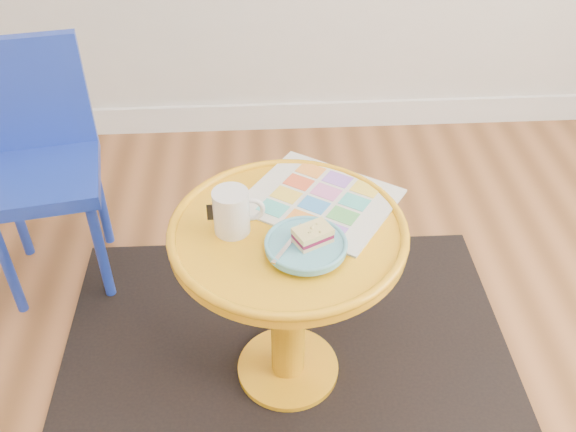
{
  "coord_description": "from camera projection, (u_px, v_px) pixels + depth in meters",
  "views": [
    {
      "loc": [
        -0.15,
        -0.46,
        1.5
      ],
      "look_at": [
        -0.08,
        0.67,
        0.57
      ],
      "focal_mm": 40.0,
      "sensor_mm": 36.0,
      "label": 1
    }
  ],
  "objects": [
    {
      "name": "rug",
      "position": [
        288.0,
        370.0,
        1.82
      ],
      "size": [
        1.31,
        1.11,
        0.01
      ],
      "primitive_type": "cube",
      "rotation": [
        0.0,
        0.0,
        -0.01
      ],
      "color": "black",
      "rests_on": "ground"
    },
    {
      "name": "cake_slice",
      "position": [
        313.0,
        235.0,
        1.41
      ],
      "size": [
        0.1,
        0.08,
        0.04
      ],
      "rotation": [
        0.0,
        0.0,
        0.47
      ],
      "color": "#D3BC8C",
      "rests_on": "plate"
    },
    {
      "name": "plate",
      "position": [
        306.0,
        245.0,
        1.42
      ],
      "size": [
        0.18,
        0.18,
        0.02
      ],
      "color": "#5AAABF",
      "rests_on": "newspaper"
    },
    {
      "name": "fork",
      "position": [
        290.0,
        242.0,
        1.41
      ],
      "size": [
        0.09,
        0.13,
        0.0
      ],
      "rotation": [
        0.0,
        0.0,
        -0.55
      ],
      "color": "silver",
      "rests_on": "plate"
    },
    {
      "name": "side_table",
      "position": [
        288.0,
        275.0,
        1.59
      ],
      "size": [
        0.56,
        0.56,
        0.53
      ],
      "color": "orange",
      "rests_on": "ground"
    },
    {
      "name": "chair",
      "position": [
        38.0,
        153.0,
        1.9
      ],
      "size": [
        0.39,
        0.39,
        0.76
      ],
      "rotation": [
        0.0,
        0.0,
        0.17
      ],
      "color": "#1A32A9",
      "rests_on": "ground"
    },
    {
      "name": "mug",
      "position": [
        232.0,
        211.0,
        1.45
      ],
      "size": [
        0.12,
        0.08,
        0.11
      ],
      "rotation": [
        0.0,
        0.0,
        -0.01
      ],
      "color": "silver",
      "rests_on": "side_table"
    },
    {
      "name": "newspaper",
      "position": [
        320.0,
        199.0,
        1.57
      ],
      "size": [
        0.44,
        0.43,
        0.01
      ],
      "primitive_type": "cube",
      "rotation": [
        0.0,
        0.0,
        -0.6
      ],
      "color": "silver",
      "rests_on": "side_table"
    }
  ]
}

